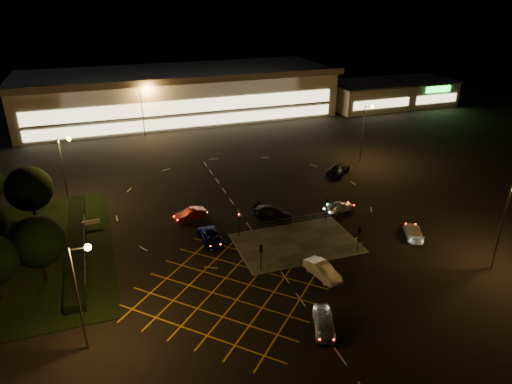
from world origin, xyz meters
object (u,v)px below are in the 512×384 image
object	(u,v)px
signal_se	(359,234)
car_right_silver	(339,207)
signal_ne	(327,205)
car_east_grey	(338,169)
car_queue_white	(322,270)
car_far_dkgrey	(273,213)
signal_nw	(239,219)
car_approach_white	(414,232)
signal_sw	(261,252)
car_left_blue	(211,237)
car_near_silver	(324,322)
car_circ_red	(190,214)

from	to	relation	value
signal_se	car_right_silver	bearing A→B (deg)	-106.98
signal_ne	car_east_grey	xyz separation A→B (m)	(9.74, 14.41, -1.60)
car_right_silver	car_east_grey	xyz separation A→B (m)	(6.70, 12.44, 0.02)
car_queue_white	car_far_dkgrey	distance (m)	14.15
signal_nw	car_approach_white	xyz separation A→B (m)	(20.29, -7.29, -1.67)
signal_nw	car_right_silver	bearing A→B (deg)	7.45
car_approach_white	signal_ne	bearing A→B (deg)	-14.08
car_right_silver	car_east_grey	distance (m)	14.13
signal_sw	car_east_grey	distance (m)	31.25
signal_nw	signal_ne	xyz separation A→B (m)	(12.00, 0.00, 0.00)
signal_se	car_right_silver	world-z (taller)	signal_se
car_left_blue	car_approach_white	xyz separation A→B (m)	(23.91, -7.08, -0.00)
signal_se	car_east_grey	size ratio (longest dim) A/B	0.57
signal_ne	car_approach_white	distance (m)	11.16
car_near_silver	car_circ_red	size ratio (longest dim) A/B	1.06
signal_sw	car_queue_white	xyz separation A→B (m)	(5.82, -3.15, -1.58)
car_near_silver	car_far_dkgrey	bearing A→B (deg)	101.42
signal_sw	signal_ne	size ratio (longest dim) A/B	1.00
car_near_silver	car_left_blue	size ratio (longest dim) A/B	0.92
signal_se	car_approach_white	size ratio (longest dim) A/B	0.66
car_east_grey	car_near_silver	bearing A→B (deg)	108.09
car_far_dkgrey	car_circ_red	xyz separation A→B (m)	(-10.37, 3.55, -0.07)
signal_nw	car_near_silver	distance (m)	18.79
signal_nw	signal_ne	bearing A→B (deg)	0.00
car_near_silver	car_circ_red	world-z (taller)	car_near_silver
car_left_blue	signal_ne	bearing A→B (deg)	-0.45
car_left_blue	car_approach_white	world-z (taller)	car_left_blue
car_east_grey	signal_sw	bearing A→B (deg)	94.58
car_east_grey	car_approach_white	bearing A→B (deg)	134.90
signal_se	signal_sw	bearing A→B (deg)	0.00
car_near_silver	car_east_grey	size ratio (longest dim) A/B	0.83
signal_ne	car_circ_red	size ratio (longest dim) A/B	0.72
car_circ_red	car_approach_white	size ratio (longest dim) A/B	0.91
car_circ_red	signal_ne	bearing A→B (deg)	55.48
car_left_blue	car_near_silver	bearing A→B (deg)	-73.65
signal_sw	car_left_blue	xyz separation A→B (m)	(-3.63, 7.78, -1.67)
signal_nw	car_east_grey	bearing A→B (deg)	33.54
signal_sw	car_approach_white	size ratio (longest dim) A/B	0.66
car_east_grey	signal_ne	bearing A→B (deg)	104.68
car_circ_red	car_right_silver	bearing A→B (deg)	63.83
signal_se	signal_ne	size ratio (longest dim) A/B	1.00
car_left_blue	car_east_grey	xyz separation A→B (m)	(25.36, 14.61, 0.07)
signal_se	car_far_dkgrey	xyz separation A→B (m)	(-6.33, 10.99, -1.58)
signal_se	car_approach_white	distance (m)	8.48
signal_sw	car_near_silver	distance (m)	10.95
signal_nw	car_approach_white	distance (m)	21.62
signal_nw	car_east_grey	xyz separation A→B (m)	(21.74, 14.41, -1.60)
car_left_blue	car_far_dkgrey	size ratio (longest dim) A/B	0.92
signal_sw	car_circ_red	xyz separation A→B (m)	(-4.69, 14.55, -1.65)
signal_nw	car_queue_white	size ratio (longest dim) A/B	0.66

